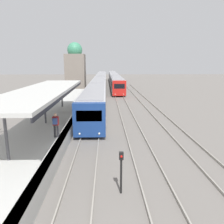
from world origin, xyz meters
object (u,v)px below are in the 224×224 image
Objects in this scene: train_near at (100,83)px; train_far at (114,79)px; person_on_platform at (56,123)px; signal_post_near at (121,168)px.

train_near reaches higher than train_far.
person_on_platform is 6.54m from signal_post_near.
train_near is 14.01m from train_far.
person_on_platform is at bearing -96.80° from train_far.
train_near is 39.95m from signal_post_near.
train_far is 23.57× the size of signal_post_near.
train_far reaches higher than person_on_platform.
train_far is 53.45m from signal_post_near.
person_on_platform is 0.03× the size of train_near.
train_near is at bearing 86.59° from person_on_platform.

